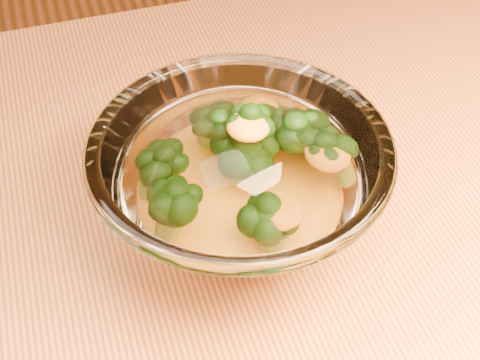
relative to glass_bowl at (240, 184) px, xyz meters
name	(u,v)px	position (x,y,z in m)	size (l,w,h in m)	color
glass_bowl	(240,184)	(0.00, 0.00, 0.00)	(0.23, 0.23, 0.10)	white
cheese_sauce	(240,203)	(0.00, 0.00, -0.02)	(0.11, 0.11, 0.03)	orange
broccoli_heap	(250,162)	(0.01, 0.01, 0.01)	(0.16, 0.13, 0.08)	black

